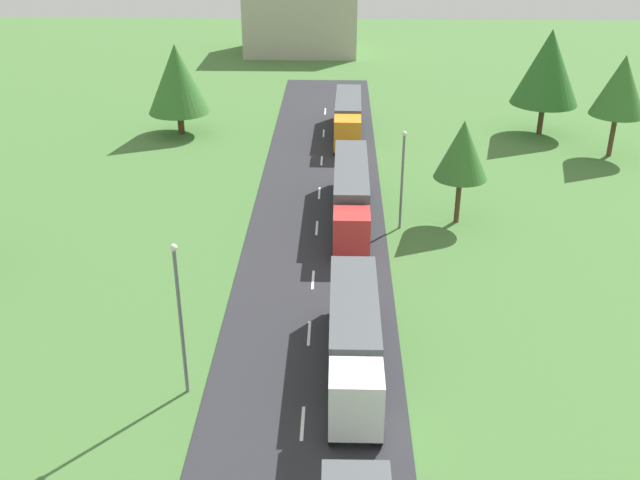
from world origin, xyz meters
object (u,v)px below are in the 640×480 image
(truck_second, at_px, (354,336))
(tree_oak, at_px, (462,150))
(truck_fourth, at_px, (348,116))
(tree_elm, at_px, (621,86))
(tree_ash, at_px, (548,67))
(lamppost_third, at_px, (402,175))
(tree_birch, at_px, (177,79))
(distant_building, at_px, (301,22))
(truck_third, at_px, (351,191))
(lamppost_second, at_px, (180,313))

(truck_second, relative_size, tree_oak, 1.54)
(truck_fourth, bearing_deg, tree_elm, -12.01)
(tree_oak, xyz_separation_m, tree_ash, (11.22, 21.28, 1.06))
(tree_oak, bearing_deg, truck_second, -112.99)
(truck_fourth, distance_m, lamppost_third, 21.63)
(lamppost_third, distance_m, tree_birch, 29.59)
(lamppost_third, relative_size, distant_building, 0.46)
(truck_second, distance_m, tree_ash, 44.44)
(truck_second, distance_m, lamppost_third, 17.88)
(tree_birch, bearing_deg, truck_fourth, -1.06)
(distant_building, bearing_deg, lamppost_third, -80.47)
(truck_second, height_order, lamppost_third, lamppost_third)
(tree_elm, bearing_deg, truck_fourth, 167.99)
(tree_ash, relative_size, distant_building, 0.64)
(lamppost_third, xyz_separation_m, tree_oak, (4.27, 1.19, 1.47))
(truck_second, bearing_deg, truck_fourth, 90.04)
(distant_building, bearing_deg, truck_third, -83.60)
(truck_fourth, relative_size, distant_building, 0.81)
(tree_oak, height_order, tree_ash, tree_ash)
(truck_fourth, bearing_deg, truck_second, -89.96)
(truck_third, bearing_deg, truck_second, -90.14)
(tree_ash, bearing_deg, tree_birch, -178.50)
(lamppost_third, bearing_deg, truck_fourth, 99.71)
(truck_third, bearing_deg, distant_building, 96.40)
(truck_fourth, bearing_deg, distant_building, 99.43)
(distant_building, bearing_deg, tree_birch, -104.46)
(tree_birch, relative_size, tree_ash, 0.86)
(lamppost_second, distance_m, lamppost_third, 22.71)
(truck_fourth, distance_m, tree_birch, 16.97)
(truck_third, bearing_deg, tree_ash, 47.55)
(tree_oak, distance_m, tree_ash, 24.09)
(truck_fourth, relative_size, tree_ash, 1.26)
(truck_third, xyz_separation_m, tree_oak, (7.84, -0.45, 3.43))
(truck_second, height_order, tree_birch, tree_birch)
(truck_second, distance_m, truck_third, 19.03)
(truck_third, distance_m, distant_building, 59.37)
(truck_fourth, bearing_deg, tree_oak, -68.47)
(tree_elm, bearing_deg, tree_oak, -137.10)
(truck_third, distance_m, tree_oak, 8.56)
(truck_third, height_order, distant_building, distant_building)
(tree_ash, height_order, distant_building, tree_ash)
(truck_third, xyz_separation_m, tree_birch, (-16.68, 19.90, 3.36))
(tree_oak, bearing_deg, distant_building, 103.66)
(tree_birch, bearing_deg, tree_elm, -7.59)
(tree_ash, bearing_deg, tree_elm, -52.59)
(truck_fourth, height_order, tree_oak, tree_oak)
(truck_third, distance_m, lamppost_third, 4.38)
(lamppost_second, distance_m, tree_oak, 26.14)
(distant_building, bearing_deg, truck_fourth, -80.57)
(distant_building, bearing_deg, lamppost_second, -91.22)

